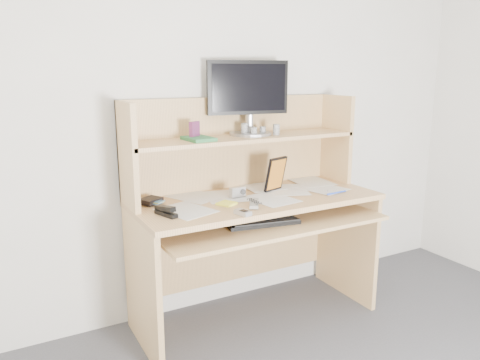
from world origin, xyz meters
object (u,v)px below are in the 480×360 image
desk (249,203)px  monitor (249,95)px  tv_remote (254,203)px  game_case (276,174)px  keyboard (262,222)px

desk → monitor: bearing=63.3°
desk → monitor: (0.06, 0.13, 0.62)m
tv_remote → game_case: 0.34m
keyboard → tv_remote: (-0.04, 0.02, 0.10)m
keyboard → tv_remote: size_ratio=2.49×
tv_remote → monitor: 0.67m
keyboard → game_case: size_ratio=2.02×
tv_remote → keyboard: bearing=-0.5°
desk → tv_remote: bearing=-113.9°
keyboard → game_case: (0.22, 0.22, 0.19)m
tv_remote → game_case: size_ratio=0.81×
tv_remote → game_case: bearing=68.2°
desk → keyboard: desk is taller
keyboard → tv_remote: bearing=158.3°
keyboard → tv_remote: 0.11m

